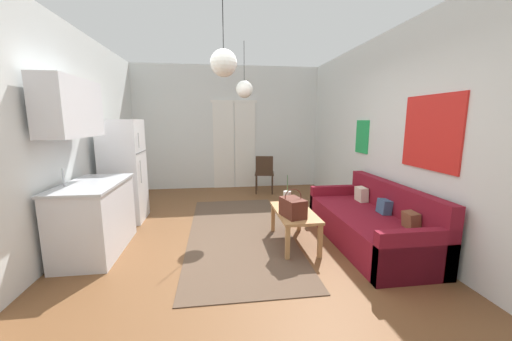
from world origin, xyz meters
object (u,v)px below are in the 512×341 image
couch (372,224)px  pendant_lamp_far (244,89)px  accent_chair (264,172)px  handbag (293,207)px  pendant_lamp_near (224,63)px  coffee_table (294,216)px  refrigerator (124,171)px  bamboo_vase (287,200)px

couch → pendant_lamp_far: size_ratio=2.32×
couch → accent_chair: accent_chair is taller
handbag → pendant_lamp_near: pendant_lamp_near is taller
coffee_table → pendant_lamp_far: 2.26m
pendant_lamp_far → coffee_table: bearing=-68.7°
couch → coffee_table: size_ratio=2.14×
couch → handbag: bearing=-175.4°
refrigerator → pendant_lamp_far: size_ratio=1.84×
handbag → refrigerator: 2.85m
coffee_table → bamboo_vase: (-0.08, 0.11, 0.19)m
bamboo_vase → pendant_lamp_far: size_ratio=0.52×
coffee_table → refrigerator: 2.83m
pendant_lamp_near → pendant_lamp_far: same height
handbag → pendant_lamp_near: 1.85m
couch → pendant_lamp_far: (-1.56, 1.46, 1.87)m
coffee_table → pendant_lamp_near: pendant_lamp_near is taller
accent_chair → couch: bearing=119.1°
refrigerator → pendant_lamp_far: bearing=1.7°
couch → bamboo_vase: size_ratio=4.46×
coffee_table → accent_chair: (0.05, 2.73, 0.10)m
coffee_table → refrigerator: size_ratio=0.59×
couch → handbag: 1.16m
handbag → pendant_lamp_far: bearing=105.9°
refrigerator → accent_chair: size_ratio=1.92×
pendant_lamp_far → handbag: bearing=-74.1°
bamboo_vase → refrigerator: (-2.41, 1.18, 0.25)m
bamboo_vase → pendant_lamp_far: bearing=109.9°
coffee_table → pendant_lamp_near: 2.10m
handbag → pendant_lamp_far: (-0.44, 1.55, 1.56)m
bamboo_vase → handbag: bamboo_vase is taller
coffee_table → handbag: bearing=-110.8°
accent_chair → pendant_lamp_far: pendant_lamp_far is taller
handbag → refrigerator: size_ratio=0.23×
handbag → coffee_table: bearing=69.2°
refrigerator → pendant_lamp_near: bearing=-50.8°
couch → handbag: (-1.12, -0.09, 0.31)m
coffee_table → pendant_lamp_near: (-0.91, -0.65, 1.78)m
couch → bamboo_vase: 1.18m
couch → coffee_table: 1.05m
bamboo_vase → pendant_lamp_near: bearing=-137.9°
bamboo_vase → refrigerator: bearing=154.0°
bamboo_vase → coffee_table: bearing=-54.4°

